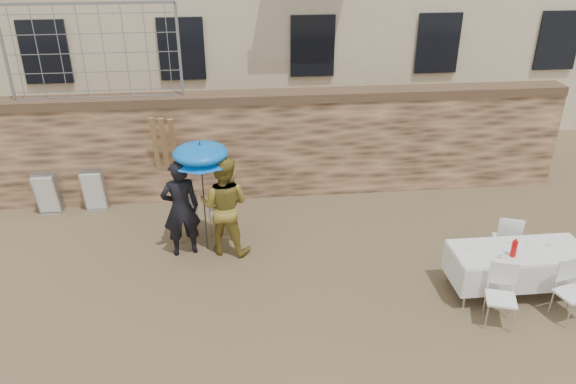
{
  "coord_description": "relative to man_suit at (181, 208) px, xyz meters",
  "views": [
    {
      "loc": [
        -0.43,
        -5.92,
        5.51
      ],
      "look_at": [
        0.4,
        2.2,
        1.4
      ],
      "focal_mm": 35.0,
      "sensor_mm": 36.0,
      "label": 1
    }
  ],
  "objects": [
    {
      "name": "ground",
      "position": [
        1.41,
        -2.75,
        -0.9
      ],
      "size": [
        80.0,
        80.0,
        0.0
      ],
      "primitive_type": "plane",
      "color": "brown",
      "rests_on": "ground"
    },
    {
      "name": "stone_wall",
      "position": [
        1.41,
        2.25,
        0.2
      ],
      "size": [
        13.0,
        0.5,
        2.2
      ],
      "primitive_type": "cube",
      "color": "#8D6546",
      "rests_on": "ground"
    },
    {
      "name": "chain_link_fence",
      "position": [
        -1.59,
        2.25,
        2.2
      ],
      "size": [
        3.2,
        0.06,
        1.8
      ],
      "primitive_type": null,
      "color": "gray",
      "rests_on": "stone_wall"
    },
    {
      "name": "man_suit",
      "position": [
        0.0,
        0.0,
        0.0
      ],
      "size": [
        0.74,
        0.57,
        1.8
      ],
      "primitive_type": "imported",
      "rotation": [
        0.0,
        0.0,
        3.37
      ],
      "color": "black",
      "rests_on": "ground"
    },
    {
      "name": "woman_dress",
      "position": [
        0.75,
        0.0,
        0.01
      ],
      "size": [
        1.06,
        0.93,
        1.83
      ],
      "primitive_type": "imported",
      "rotation": [
        0.0,
        0.0,
        2.82
      ],
      "color": "gold",
      "rests_on": "ground"
    },
    {
      "name": "umbrella",
      "position": [
        0.4,
        0.1,
        0.91
      ],
      "size": [
        0.98,
        0.98,
        1.92
      ],
      "color": "#3F3F44",
      "rests_on": "ground"
    },
    {
      "name": "couple_chair_left",
      "position": [
        0.0,
        0.55,
        -0.42
      ],
      "size": [
        0.63,
        0.63,
        0.96
      ],
      "primitive_type": null,
      "rotation": [
        0.0,
        0.0,
        3.55
      ],
      "color": "white",
      "rests_on": "ground"
    },
    {
      "name": "couple_chair_right",
      "position": [
        0.7,
        0.55,
        -0.42
      ],
      "size": [
        0.62,
        0.62,
        0.96
      ],
      "primitive_type": null,
      "rotation": [
        0.0,
        0.0,
        2.77
      ],
      "color": "white",
      "rests_on": "ground"
    },
    {
      "name": "banquet_table",
      "position": [
        5.33,
        -1.69,
        -0.17
      ],
      "size": [
        2.1,
        0.85,
        0.78
      ],
      "color": "white",
      "rests_on": "ground"
    },
    {
      "name": "soda_bottle",
      "position": [
        5.13,
        -1.84,
        0.01
      ],
      "size": [
        0.09,
        0.09,
        0.26
      ],
      "primitive_type": "cylinder",
      "color": "red",
      "rests_on": "banquet_table"
    },
    {
      "name": "table_chair_front_left",
      "position": [
        4.73,
        -2.44,
        -0.42
      ],
      "size": [
        0.61,
        0.61,
        0.96
      ],
      "primitive_type": null,
      "rotation": [
        0.0,
        0.0,
        -0.32
      ],
      "color": "white",
      "rests_on": "ground"
    },
    {
      "name": "table_chair_front_right",
      "position": [
        5.83,
        -2.44,
        -0.42
      ],
      "size": [
        0.59,
        0.59,
        0.96
      ],
      "primitive_type": null,
      "rotation": [
        0.0,
        0.0,
        0.26
      ],
      "color": "white",
      "rests_on": "ground"
    },
    {
      "name": "table_chair_back",
      "position": [
        5.53,
        -0.89,
        -0.42
      ],
      "size": [
        0.61,
        0.61,
        0.96
      ],
      "primitive_type": null,
      "rotation": [
        0.0,
        0.0,
        2.81
      ],
      "color": "white",
      "rests_on": "ground"
    },
    {
      "name": "chair_stack_left",
      "position": [
        -2.79,
        1.89,
        -0.44
      ],
      "size": [
        0.46,
        0.4,
        0.92
      ],
      "primitive_type": null,
      "color": "white",
      "rests_on": "ground"
    },
    {
      "name": "chair_stack_right",
      "position": [
        -1.89,
        1.89,
        -0.44
      ],
      "size": [
        0.46,
        0.32,
        0.92
      ],
      "primitive_type": null,
      "color": "white",
      "rests_on": "ground"
    },
    {
      "name": "wood_planks",
      "position": [
        -0.29,
        1.96,
        0.1
      ],
      "size": [
        0.7,
        0.2,
        2.0
      ],
      "primitive_type": null,
      "color": "#A37749",
      "rests_on": "ground"
    }
  ]
}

